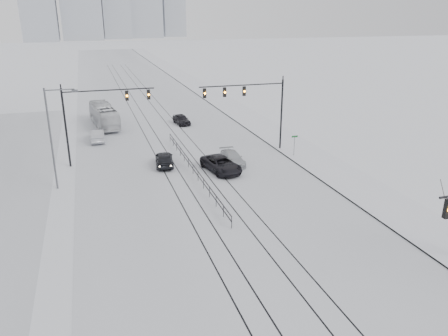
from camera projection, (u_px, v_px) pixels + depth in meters
The scene contains 15 objects.
road at pixel (149, 112), 69.66m from camera, with size 22.00×260.00×0.02m, color silver.
sidewalk_east at pixel (229, 106), 73.43m from camera, with size 5.00×260.00×0.16m, color silver.
curb at pixel (215, 107), 72.75m from camera, with size 0.10×260.00×0.12m, color gray.
tram_rails at pixel (173, 146), 51.67m from camera, with size 5.30×180.00×0.01m.
traffic_mast_ne at pixel (254, 102), 47.54m from camera, with size 9.60×0.37×8.00m.
traffic_mast_nw at pixel (95, 111), 43.81m from camera, with size 9.10×0.37×8.00m.
street_light_west at pixel (54, 132), 37.51m from camera, with size 2.73×0.25×9.00m.
median_fence at pixel (193, 169), 42.51m from camera, with size 0.06×24.00×1.00m.
street_sign at pixel (294, 143), 47.27m from camera, with size 0.70×0.06×2.40m.
sedan_sb_inner at pixel (164, 159), 44.73m from camera, with size 1.78×4.42×1.50m, color black.
sedan_sb_outer at pixel (97, 135), 53.31m from camera, with size 1.61×4.61×1.52m, color #B7B9C0.
sedan_nb_front at pixel (221, 164), 43.10m from camera, with size 2.47×5.36×1.49m, color black.
sedan_nb_right at pixel (232, 158), 45.29m from camera, with size 1.79×4.40×1.28m, color #B5B9BE.
sedan_nb_far at pixel (181, 119), 61.53m from camera, with size 1.64×4.07×1.39m, color black.
box_truck at pixel (104, 116), 60.26m from camera, with size 2.49×10.64×2.96m, color silver.
Camera 1 is at (-9.05, -9.09, 14.89)m, focal length 35.00 mm.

